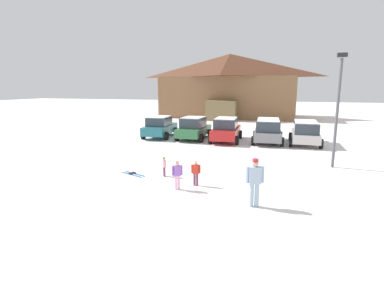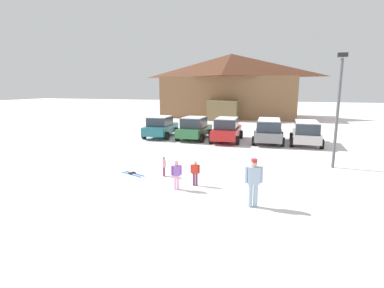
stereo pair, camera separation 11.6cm
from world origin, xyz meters
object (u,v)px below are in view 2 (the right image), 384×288
(parked_green_coupe, at_px, (194,128))
(lamp_post, at_px, (338,105))
(skier_child_in_pink_snowsuit, at_px, (164,165))
(pair_of_skis, at_px, (133,174))
(ski_lodge, at_px, (231,85))
(parked_red_sedan, at_px, (227,130))
(parked_teal_hatchback, at_px, (161,127))
(skier_child_in_red_jacket, at_px, (195,172))
(skier_child_in_purple_jacket, at_px, (176,173))
(skier_adult_in_blue_parka, at_px, (253,180))
(parked_silver_wagon, at_px, (306,132))
(parked_grey_wagon, at_px, (269,130))

(parked_green_coupe, bearing_deg, lamp_post, -32.70)
(skier_child_in_pink_snowsuit, bearing_deg, pair_of_skis, -173.87)
(ski_lodge, relative_size, parked_red_sedan, 3.99)
(lamp_post, bearing_deg, parked_red_sedan, 138.80)
(parked_teal_hatchback, height_order, skier_child_in_red_jacket, parked_teal_hatchback)
(parked_green_coupe, distance_m, skier_child_in_purple_jacket, 11.73)
(skier_child_in_purple_jacket, xyz_separation_m, lamp_post, (6.34, 5.51, 2.49))
(skier_adult_in_blue_parka, bearing_deg, parked_teal_hatchback, 125.47)
(parked_red_sedan, xyz_separation_m, parked_silver_wagon, (5.57, 0.33, 0.01))
(parked_teal_hatchback, distance_m, pair_of_skis, 10.61)
(skier_child_in_red_jacket, bearing_deg, parked_silver_wagon, 66.38)
(lamp_post, bearing_deg, parked_grey_wagon, 120.33)
(parked_red_sedan, height_order, lamp_post, lamp_post)
(skier_adult_in_blue_parka, relative_size, skier_child_in_purple_jacket, 1.43)
(lamp_post, bearing_deg, parked_green_coupe, 147.30)
(parked_silver_wagon, relative_size, lamp_post, 0.72)
(parked_grey_wagon, bearing_deg, skier_child_in_pink_snowsuit, -111.35)
(lamp_post, bearing_deg, parked_silver_wagon, 99.48)
(skier_child_in_red_jacket, relative_size, pair_of_skis, 0.77)
(parked_red_sedan, distance_m, skier_child_in_purple_jacket, 11.28)
(skier_child_in_purple_jacket, relative_size, lamp_post, 0.21)
(parked_green_coupe, height_order, skier_child_in_pink_snowsuit, parked_green_coupe)
(skier_adult_in_blue_parka, bearing_deg, parked_green_coupe, 115.71)
(parked_grey_wagon, xyz_separation_m, lamp_post, (3.57, -6.11, 2.22))
(parked_green_coupe, relative_size, parked_grey_wagon, 0.91)
(skier_adult_in_blue_parka, height_order, skier_child_in_purple_jacket, skier_adult_in_blue_parka)
(parked_grey_wagon, xyz_separation_m, skier_child_in_purple_jacket, (-2.77, -11.62, -0.26))
(parked_teal_hatchback, relative_size, pair_of_skis, 3.11)
(parked_red_sedan, xyz_separation_m, skier_child_in_purple_jacket, (0.24, -11.27, -0.22))
(parked_silver_wagon, bearing_deg, skier_adult_in_blue_parka, -100.27)
(parked_green_coupe, distance_m, skier_child_in_red_jacket, 11.22)
(ski_lodge, distance_m, parked_green_coupe, 19.47)
(parked_grey_wagon, bearing_deg, skier_adult_in_blue_parka, -88.60)
(skier_child_in_pink_snowsuit, distance_m, pair_of_skis, 1.60)
(parked_green_coupe, height_order, pair_of_skis, parked_green_coupe)
(skier_adult_in_blue_parka, bearing_deg, pair_of_skis, 159.24)
(skier_child_in_red_jacket, relative_size, skier_child_in_pink_snowsuit, 1.17)
(parked_red_sedan, xyz_separation_m, lamp_post, (6.59, -5.77, 2.27))
(parked_green_coupe, distance_m, skier_adult_in_blue_parka, 13.57)
(parked_red_sedan, distance_m, pair_of_skis, 10.26)
(skier_adult_in_blue_parka, height_order, pair_of_skis, skier_adult_in_blue_parka)
(parked_green_coupe, distance_m, parked_red_sedan, 2.57)
(parked_green_coupe, relative_size, skier_child_in_purple_jacket, 3.48)
(skier_adult_in_blue_parka, xyz_separation_m, skier_child_in_purple_jacket, (-3.07, 0.84, -0.28))
(parked_silver_wagon, xyz_separation_m, skier_child_in_purple_jacket, (-5.33, -11.60, -0.23))
(ski_lodge, height_order, skier_adult_in_blue_parka, ski_lodge)
(parked_silver_wagon, bearing_deg, parked_teal_hatchback, -179.40)
(parked_grey_wagon, distance_m, pair_of_skis, 11.67)
(parked_grey_wagon, height_order, skier_adult_in_blue_parka, parked_grey_wagon)
(pair_of_skis, bearing_deg, ski_lodge, 91.81)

